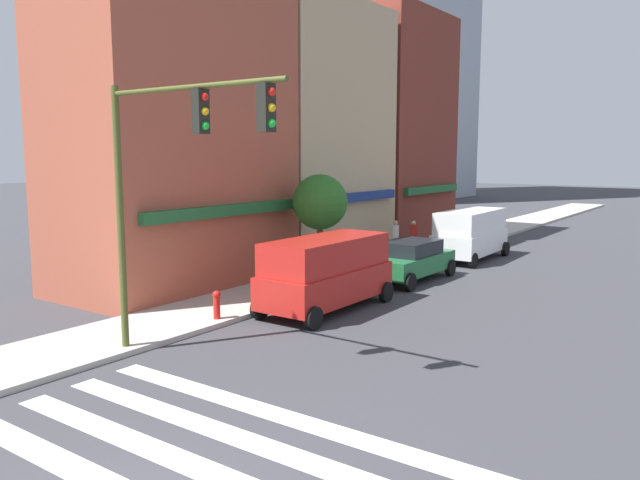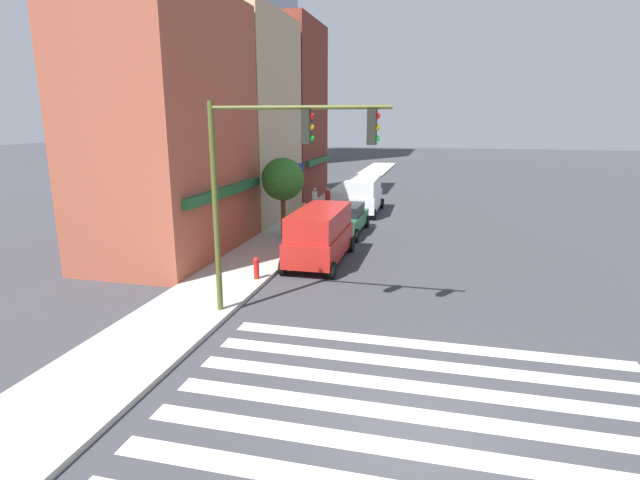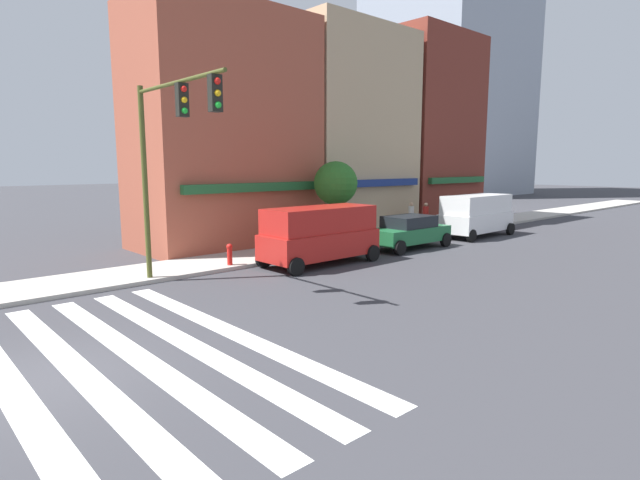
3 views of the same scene
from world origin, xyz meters
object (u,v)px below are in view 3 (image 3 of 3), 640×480
object	(u,v)px
sedan_green	(409,231)
fire_hydrant	(230,253)
pedestrian_white_shirt	(411,217)
pedestrian_grey_coat	(355,226)
traffic_signal	(168,140)
van_red	(320,233)
van_white	(476,214)
street_tree	(336,184)
pedestrian_red_jacket	(426,218)

from	to	relation	value
sedan_green	fire_hydrant	world-z (taller)	sedan_green
sedan_green	pedestrian_white_shirt	distance (m)	4.47
pedestrian_white_shirt	pedestrian_grey_coat	bearing A→B (deg)	108.68
traffic_signal	fire_hydrant	bearing A→B (deg)	30.46
sedan_green	fire_hydrant	bearing A→B (deg)	170.17
traffic_signal	van_red	xyz separation A→B (m)	(6.44, 0.20, -3.50)
sedan_green	pedestrian_white_shirt	world-z (taller)	pedestrian_white_shirt
van_white	pedestrian_grey_coat	distance (m)	8.17
sedan_green	fire_hydrant	size ratio (longest dim) A/B	5.26
fire_hydrant	street_tree	distance (m)	7.31
traffic_signal	van_white	xyz separation A→B (m)	(18.34, 0.20, -3.50)
van_red	street_tree	size ratio (longest dim) A/B	1.23
sedan_green	fire_hydrant	distance (m)	9.18
van_white	traffic_signal	bearing A→B (deg)	179.12
street_tree	van_white	bearing A→B (deg)	-18.57
van_red	sedan_green	size ratio (longest dim) A/B	1.13
traffic_signal	street_tree	size ratio (longest dim) A/B	1.63
traffic_signal	sedan_green	world-z (taller)	traffic_signal
van_white	pedestrian_red_jacket	world-z (taller)	van_white
pedestrian_red_jacket	pedestrian_grey_coat	size ratio (longest dim) A/B	1.00
fire_hydrant	street_tree	bearing A→B (deg)	9.22
van_white	sedan_green	bearing A→B (deg)	178.49
sedan_green	pedestrian_white_shirt	size ratio (longest dim) A/B	2.50
sedan_green	van_white	xyz separation A→B (m)	(6.09, -0.00, 0.44)
pedestrian_grey_coat	sedan_green	bearing A→B (deg)	-149.95
fire_hydrant	street_tree	size ratio (longest dim) A/B	0.21
van_white	pedestrian_red_jacket	xyz separation A→B (m)	(-2.16, 1.90, -0.21)
pedestrian_white_shirt	van_red	bearing A→B (deg)	115.74
sedan_green	pedestrian_white_shirt	bearing A→B (deg)	37.24
van_white	street_tree	bearing A→B (deg)	159.92
pedestrian_grey_coat	fire_hydrant	bearing A→B (deg)	75.08
street_tree	sedan_green	bearing A→B (deg)	-51.34
street_tree	fire_hydrant	bearing A→B (deg)	-170.78
sedan_green	pedestrian_grey_coat	distance (m)	2.62
sedan_green	street_tree	world-z (taller)	street_tree
pedestrian_grey_coat	street_tree	xyz separation A→B (m)	(-0.37, 0.99, 2.03)
sedan_green	pedestrian_grey_coat	xyz separation A→B (m)	(-1.87, 1.81, 0.23)
van_red	pedestrian_red_jacket	bearing A→B (deg)	10.99
van_white	pedestrian_red_jacket	bearing A→B (deg)	137.19
pedestrian_grey_coat	van_red	bearing A→B (deg)	98.90
traffic_signal	street_tree	distance (m)	10.59
traffic_signal	pedestrian_white_shirt	distance (m)	16.52
pedestrian_red_jacket	pedestrian_white_shirt	distance (m)	0.83
van_red	pedestrian_red_jacket	world-z (taller)	van_red
traffic_signal	van_red	size ratio (longest dim) A/B	1.32
fire_hydrant	pedestrian_grey_coat	bearing A→B (deg)	0.92
pedestrian_white_shirt	street_tree	bearing A→B (deg)	98.51
van_red	pedestrian_white_shirt	world-z (taller)	van_red
traffic_signal	pedestrian_white_shirt	xyz separation A→B (m)	(15.84, 2.85, -3.71)
pedestrian_red_jacket	pedestrian_white_shirt	size ratio (longest dim) A/B	1.00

